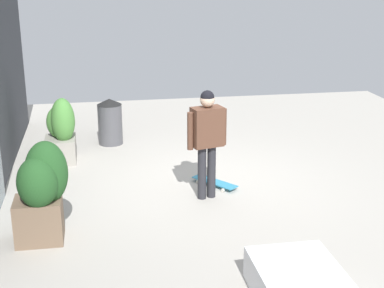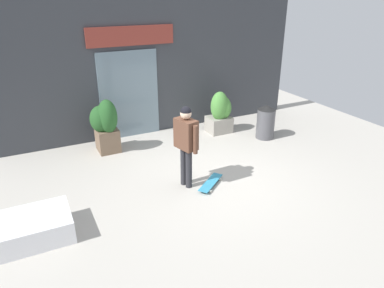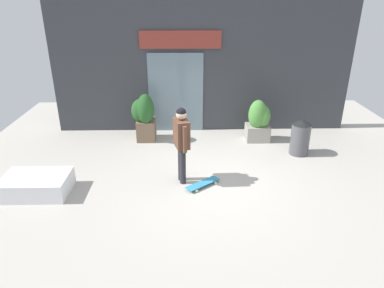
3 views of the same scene
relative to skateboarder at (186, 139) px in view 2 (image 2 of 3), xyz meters
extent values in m
plane|color=#B2ADA3|center=(0.59, 0.07, -1.04)|extent=(12.00, 12.00, 0.00)
cube|color=#383A3F|center=(0.59, 3.24, 0.79)|extent=(8.47, 0.25, 3.65)
cube|color=slate|center=(-0.18, 3.10, 0.11)|extent=(1.57, 0.06, 2.28)
cube|color=maroon|center=(-0.03, 3.08, 1.59)|extent=(2.23, 0.05, 0.47)
cylinder|color=#28282D|center=(-0.02, 0.08, -0.62)|extent=(0.13, 0.13, 0.84)
cylinder|color=#28282D|center=(0.02, -0.08, -0.62)|extent=(0.13, 0.13, 0.84)
cube|color=brown|center=(0.00, 0.00, 0.10)|extent=(0.37, 0.51, 0.59)
cylinder|color=brown|center=(-0.07, 0.27, 0.07)|extent=(0.09, 0.09, 0.56)
cylinder|color=brown|center=(0.07, -0.27, 0.07)|extent=(0.09, 0.09, 0.56)
sphere|color=beige|center=(0.00, 0.00, 0.51)|extent=(0.22, 0.22, 0.22)
sphere|color=black|center=(0.00, 0.00, 0.55)|extent=(0.21, 0.21, 0.21)
cube|color=teal|center=(0.44, -0.22, -0.97)|extent=(0.77, 0.66, 0.02)
cylinder|color=silver|center=(0.58, 0.03, -1.01)|extent=(0.06, 0.06, 0.05)
cylinder|color=silver|center=(0.72, -0.15, -1.01)|extent=(0.06, 0.06, 0.05)
cylinder|color=silver|center=(0.17, -0.30, -1.01)|extent=(0.06, 0.06, 0.05)
cylinder|color=silver|center=(0.31, -0.47, -1.01)|extent=(0.06, 0.06, 0.05)
cube|color=gray|center=(2.09, 2.28, -0.82)|extent=(0.63, 0.54, 0.44)
ellipsoid|color=#4C8C3D|center=(2.20, 2.25, -0.33)|extent=(0.40, 0.51, 0.63)
ellipsoid|color=#4C8C3D|center=(2.14, 2.21, -0.32)|extent=(0.39, 0.37, 0.65)
ellipsoid|color=#4C8C3D|center=(2.05, 2.20, -0.26)|extent=(0.50, 0.42, 0.80)
cube|color=brown|center=(-1.00, 2.41, -0.75)|extent=(0.50, 0.60, 0.57)
ellipsoid|color=#235123|center=(-1.12, 2.37, -0.18)|extent=(0.52, 0.52, 0.66)
ellipsoid|color=#235123|center=(-1.05, 2.37, -0.19)|extent=(0.54, 0.38, 0.64)
ellipsoid|color=#235123|center=(-0.98, 2.27, -0.11)|extent=(0.46, 0.54, 0.83)
cylinder|color=#4C4C51|center=(2.98, 1.35, -0.64)|extent=(0.48, 0.48, 0.80)
cone|color=black|center=(2.98, 1.35, -0.18)|extent=(0.49, 0.49, 0.12)
cube|color=white|center=(-2.98, -0.42, -0.84)|extent=(1.32, 0.90, 0.39)
camera|label=1|loc=(-7.86, 1.60, 2.43)|focal=52.79mm
camera|label=2|loc=(-2.67, -5.67, 2.64)|focal=32.97mm
camera|label=3|loc=(0.06, -6.63, 2.76)|focal=32.35mm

